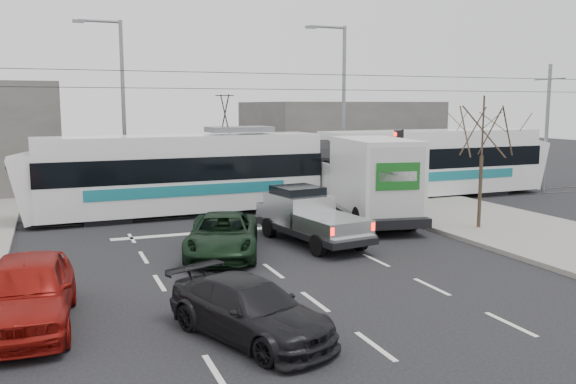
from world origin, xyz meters
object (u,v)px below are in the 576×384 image
object	(u,v)px
silver_pickup	(307,215)
tram	(317,167)
green_car	(223,235)
bare_tree	(483,132)
dark_car	(250,310)
navy_pickup	(382,200)
box_truck	(370,181)
street_lamp_near	(341,99)
traffic_signal	(399,153)
street_lamp_far	(119,99)
red_car	(27,292)

from	to	relation	value
silver_pickup	tram	bearing A→B (deg)	54.77
silver_pickup	green_car	size ratio (longest dim) A/B	1.14
bare_tree	dark_car	xyz separation A→B (m)	(-11.50, -7.14, -3.18)
navy_pickup	green_car	size ratio (longest dim) A/B	1.01
silver_pickup	box_truck	xyz separation A→B (m)	(3.78, 2.35, 0.78)
street_lamp_near	bare_tree	bearing A→B (deg)	-88.58
bare_tree	traffic_signal	distance (m)	4.28
dark_car	street_lamp_near	bearing A→B (deg)	36.73
street_lamp_far	dark_car	bearing A→B (deg)	-89.22
red_car	green_car	bearing A→B (deg)	43.97
street_lamp_far	dark_car	size ratio (longest dim) A/B	2.15
silver_pickup	green_car	xyz separation A→B (m)	(-3.31, -0.83, -0.28)
traffic_signal	green_car	world-z (taller)	traffic_signal
silver_pickup	red_car	distance (m)	10.51
street_lamp_near	silver_pickup	distance (m)	13.31
navy_pickup	dark_car	world-z (taller)	navy_pickup
dark_car	green_car	bearing A→B (deg)	56.97
street_lamp_far	silver_pickup	distance (m)	14.33
street_lamp_near	red_car	world-z (taller)	street_lamp_near
traffic_signal	street_lamp_near	size ratio (longest dim) A/B	0.40
street_lamp_near	navy_pickup	distance (m)	9.90
green_car	street_lamp_far	bearing A→B (deg)	115.57
box_truck	green_car	distance (m)	7.84
dark_car	bare_tree	bearing A→B (deg)	9.61
street_lamp_near	navy_pickup	bearing A→B (deg)	-105.08
street_lamp_far	green_car	distance (m)	14.42
street_lamp_far	red_car	distance (m)	19.23
traffic_signal	navy_pickup	bearing A→B (deg)	-142.02
tram	street_lamp_near	bearing A→B (deg)	48.49
traffic_signal	red_car	bearing A→B (deg)	-149.06
street_lamp_far	box_truck	world-z (taller)	street_lamp_far
bare_tree	navy_pickup	distance (m)	4.79
traffic_signal	silver_pickup	world-z (taller)	traffic_signal
bare_tree	box_truck	size ratio (longest dim) A/B	0.69
bare_tree	silver_pickup	size ratio (longest dim) A/B	0.92
street_lamp_near	navy_pickup	xyz separation A→B (m)	(-2.34, -8.67, -4.17)
silver_pickup	green_car	bearing A→B (deg)	-174.55
traffic_signal	red_car	xyz separation A→B (m)	(-14.67, -8.80, -1.95)
navy_pickup	silver_pickup	bearing A→B (deg)	-130.25
silver_pickup	bare_tree	bearing A→B (deg)	-14.52
green_car	silver_pickup	bearing A→B (deg)	32.86
bare_tree	dark_car	size ratio (longest dim) A/B	1.19
bare_tree	dark_car	bearing A→B (deg)	-148.16
traffic_signal	navy_pickup	size ratio (longest dim) A/B	0.74
silver_pickup	dark_car	world-z (taller)	silver_pickup
street_lamp_far	tram	bearing A→B (deg)	-33.84
street_lamp_far	red_car	world-z (taller)	street_lamp_far
navy_pickup	street_lamp_far	bearing A→B (deg)	153.77
bare_tree	navy_pickup	size ratio (longest dim) A/B	1.03
street_lamp_far	box_truck	distance (m)	14.02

